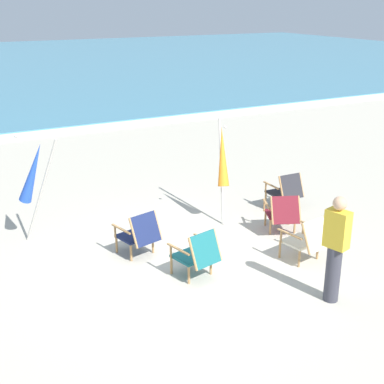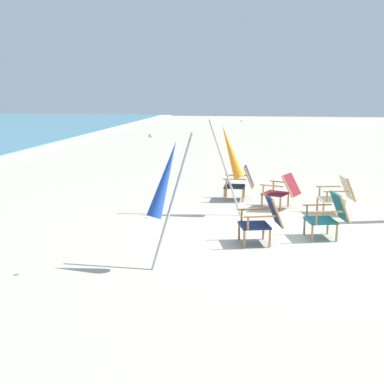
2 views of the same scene
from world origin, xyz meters
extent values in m
plane|color=#B7AF9E|center=(0.00, 0.00, 0.00)|extent=(80.00, 80.00, 0.00)
cube|color=white|center=(0.00, 10.32, 0.03)|extent=(80.00, 1.10, 0.06)
cube|color=#19234C|center=(-0.71, 0.78, 0.32)|extent=(0.62, 0.59, 0.04)
cube|color=#19234C|center=(-0.63, 0.45, 0.56)|extent=(0.53, 0.34, 0.50)
cylinder|color=#AD7F4C|center=(-0.99, 0.94, 0.16)|extent=(0.04, 0.04, 0.32)
cylinder|color=#AD7F4C|center=(-0.54, 1.05, 0.16)|extent=(0.04, 0.04, 0.32)
cylinder|color=#AD7F4C|center=(-0.89, 0.52, 0.16)|extent=(0.04, 0.04, 0.32)
cylinder|color=#AD7F4C|center=(-0.43, 0.63, 0.16)|extent=(0.04, 0.04, 0.32)
cube|color=#AD7F4C|center=(-0.98, 0.70, 0.54)|extent=(0.16, 0.52, 0.02)
cylinder|color=#AD7F4C|center=(-1.02, 0.88, 0.43)|extent=(0.04, 0.04, 0.22)
cube|color=#AD7F4C|center=(-0.44, 0.83, 0.54)|extent=(0.16, 0.52, 0.02)
cylinder|color=#AD7F4C|center=(-0.48, 1.01, 0.43)|extent=(0.04, 0.04, 0.22)
cylinder|color=#AD7F4C|center=(-0.88, 0.39, 0.56)|extent=(0.10, 0.24, 0.50)
cylinder|color=#AD7F4C|center=(-0.38, 0.52, 0.56)|extent=(0.10, 0.24, 0.50)
cube|color=#196066|center=(-0.20, -0.36, 0.32)|extent=(0.62, 0.59, 0.04)
cube|color=#196066|center=(-0.12, -0.69, 0.56)|extent=(0.53, 0.33, 0.50)
cylinder|color=#AD7F4C|center=(-0.48, -0.20, 0.16)|extent=(0.04, 0.04, 0.32)
cylinder|color=#AD7F4C|center=(-0.02, -0.10, 0.16)|extent=(0.04, 0.04, 0.32)
cylinder|color=#AD7F4C|center=(-0.38, -0.63, 0.16)|extent=(0.04, 0.04, 0.32)
cylinder|color=#AD7F4C|center=(0.08, -0.52, 0.16)|extent=(0.04, 0.04, 0.32)
cube|color=#AD7F4C|center=(-0.47, -0.45, 0.54)|extent=(0.15, 0.52, 0.02)
cylinder|color=#AD7F4C|center=(-0.51, -0.26, 0.43)|extent=(0.04, 0.04, 0.22)
cube|color=#AD7F4C|center=(0.08, -0.32, 0.54)|extent=(0.15, 0.52, 0.02)
cylinder|color=#AD7F4C|center=(0.03, -0.13, 0.43)|extent=(0.04, 0.04, 0.22)
cylinder|color=#AD7F4C|center=(-0.37, -0.75, 0.56)|extent=(0.09, 0.23, 0.50)
cylinder|color=#AD7F4C|center=(0.12, -0.63, 0.56)|extent=(0.09, 0.23, 0.50)
cube|color=beige|center=(1.68, -0.74, 0.32)|extent=(0.60, 0.57, 0.04)
cube|color=beige|center=(1.74, -1.07, 0.56)|extent=(0.53, 0.32, 0.49)
cylinder|color=#AD7F4C|center=(1.41, -0.57, 0.16)|extent=(0.04, 0.04, 0.32)
cylinder|color=#AD7F4C|center=(1.87, -0.48, 0.16)|extent=(0.04, 0.04, 0.32)
cylinder|color=#AD7F4C|center=(1.49, -0.99, 0.16)|extent=(0.04, 0.04, 0.32)
cylinder|color=#AD7F4C|center=(1.95, -0.91, 0.16)|extent=(0.04, 0.04, 0.32)
cube|color=#AD7F4C|center=(1.41, -0.81, 0.54)|extent=(0.13, 0.53, 0.02)
cylinder|color=#AD7F4C|center=(1.38, -0.62, 0.43)|extent=(0.04, 0.04, 0.22)
cube|color=#AD7F4C|center=(1.96, -0.70, 0.54)|extent=(0.13, 0.53, 0.02)
cylinder|color=#AD7F4C|center=(1.93, -0.52, 0.43)|extent=(0.04, 0.04, 0.22)
cylinder|color=#AD7F4C|center=(1.49, -1.12, 0.56)|extent=(0.08, 0.24, 0.50)
cylinder|color=#AD7F4C|center=(1.99, -1.02, 0.56)|extent=(0.08, 0.24, 0.50)
cube|color=maroon|center=(2.14, 0.41, 0.32)|extent=(0.67, 0.65, 0.04)
cube|color=maroon|center=(1.99, 0.07, 0.55)|extent=(0.57, 0.46, 0.47)
cylinder|color=#AD7F4C|center=(2.01, 0.70, 0.16)|extent=(0.04, 0.04, 0.32)
cylinder|color=#AD7F4C|center=(2.44, 0.52, 0.16)|extent=(0.04, 0.04, 0.32)
cylinder|color=#AD7F4C|center=(1.84, 0.30, 0.16)|extent=(0.04, 0.04, 0.32)
cylinder|color=#AD7F4C|center=(2.27, 0.12, 0.16)|extent=(0.04, 0.04, 0.32)
cube|color=#AD7F4C|center=(1.87, 0.50, 0.54)|extent=(0.24, 0.50, 0.02)
cylinder|color=#AD7F4C|center=(1.95, 0.67, 0.43)|extent=(0.04, 0.04, 0.22)
cube|color=#AD7F4C|center=(2.39, 0.28, 0.54)|extent=(0.24, 0.50, 0.02)
cylinder|color=#AD7F4C|center=(2.46, 0.45, 0.43)|extent=(0.04, 0.04, 0.22)
cylinder|color=#AD7F4C|center=(1.76, 0.17, 0.55)|extent=(0.15, 0.28, 0.47)
cylinder|color=#AD7F4C|center=(2.23, -0.03, 0.55)|extent=(0.15, 0.28, 0.47)
cube|color=#28282D|center=(2.87, 1.36, 0.32)|extent=(0.52, 0.48, 0.04)
cube|color=#28282D|center=(2.86, 1.02, 0.56)|extent=(0.50, 0.23, 0.50)
cylinder|color=#AD7F4C|center=(2.63, 1.58, 0.16)|extent=(0.04, 0.04, 0.32)
cylinder|color=#AD7F4C|center=(3.10, 1.57, 0.16)|extent=(0.04, 0.04, 0.32)
cylinder|color=#AD7F4C|center=(2.63, 1.15, 0.16)|extent=(0.04, 0.04, 0.32)
cylinder|color=#AD7F4C|center=(3.10, 1.14, 0.16)|extent=(0.04, 0.04, 0.32)
cube|color=#AD7F4C|center=(2.59, 1.34, 0.54)|extent=(0.04, 0.53, 0.02)
cylinder|color=#AD7F4C|center=(2.59, 1.53, 0.43)|extent=(0.04, 0.04, 0.22)
cube|color=#AD7F4C|center=(3.15, 1.34, 0.54)|extent=(0.04, 0.53, 0.02)
cylinder|color=#AD7F4C|center=(3.15, 1.53, 0.43)|extent=(0.04, 0.04, 0.22)
cylinder|color=#AD7F4C|center=(2.61, 1.02, 0.56)|extent=(0.04, 0.23, 0.50)
cylinder|color=#AD7F4C|center=(3.12, 1.02, 0.56)|extent=(0.04, 0.23, 0.50)
cylinder|color=#B7B2A8|center=(-1.98, 1.96, 0.98)|extent=(0.62, 0.57, 1.97)
cone|color=blue|center=(-2.08, 2.05, 1.32)|extent=(0.61, 0.58, 1.16)
sphere|color=#B7B2A8|center=(-2.27, 2.21, 1.96)|extent=(0.06, 0.06, 0.06)
cylinder|color=#B7B2A8|center=(1.45, 1.47, 0.98)|extent=(0.35, 0.75, 1.98)
cone|color=orange|center=(1.40, 1.35, 1.32)|extent=(0.44, 0.66, 1.16)
sphere|color=#B7B2A8|center=(1.30, 1.13, 1.96)|extent=(0.06, 0.06, 0.06)
cylinder|color=#383842|center=(1.25, -2.03, 0.43)|extent=(0.22, 0.22, 0.86)
cube|color=gold|center=(1.25, -2.03, 1.14)|extent=(0.29, 0.38, 0.56)
sphere|color=tan|center=(1.25, -2.03, 1.53)|extent=(0.20, 0.20, 0.20)
camera|label=1|loc=(-3.79, -7.16, 4.20)|focal=50.00mm
camera|label=2|loc=(-9.55, 0.56, 2.62)|focal=50.00mm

